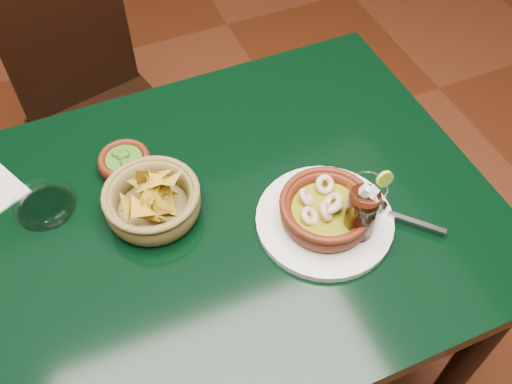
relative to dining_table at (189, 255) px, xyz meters
name	(u,v)px	position (x,y,z in m)	size (l,w,h in m)	color
ground	(209,373)	(0.00, 0.00, -0.65)	(7.00, 7.00, 0.00)	#471C0C
dining_table	(189,255)	(0.00, 0.00, 0.00)	(1.20, 0.80, 0.75)	black
dining_chair	(99,111)	(-0.06, 0.70, -0.19)	(0.46, 0.46, 0.83)	black
shrimp_plate	(326,213)	(0.25, -0.10, 0.13)	(0.32, 0.26, 0.08)	silver
chip_basket	(153,201)	(-0.04, 0.06, 0.13)	(0.22, 0.22, 0.13)	olive
guacamole_ramekin	(125,162)	(-0.06, 0.19, 0.12)	(0.13, 0.13, 0.04)	#4C190B
cola_drink	(362,212)	(0.29, -0.14, 0.17)	(0.14, 0.14, 0.16)	white
glass_ashtray	(44,204)	(-0.23, 0.15, 0.11)	(0.13, 0.13, 0.03)	white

